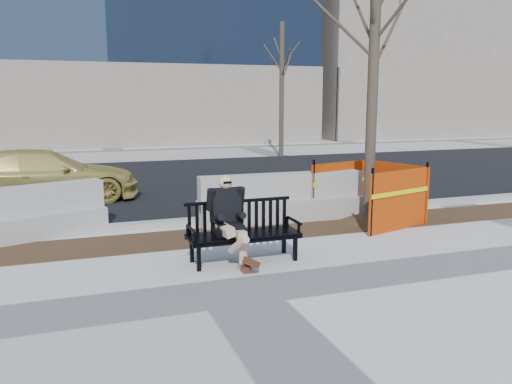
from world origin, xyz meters
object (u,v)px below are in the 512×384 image
(jersey_barrier_left, at_px, (10,242))
(jersey_barrier_right, at_px, (282,220))
(tree_fence, at_px, (367,222))
(seated_man, at_px, (228,262))
(sedan, at_px, (46,202))
(bench, at_px, (244,261))

(jersey_barrier_left, relative_size, jersey_barrier_right, 0.98)
(tree_fence, relative_size, jersey_barrier_right, 1.82)
(seated_man, distance_m, sedan, 6.28)
(bench, bearing_deg, jersey_barrier_right, 55.66)
(sedan, distance_m, jersey_barrier_left, 3.48)
(bench, xyz_separation_m, seated_man, (-0.22, 0.04, 0.00))
(seated_man, distance_m, tree_fence, 3.54)
(bench, distance_m, tree_fence, 3.36)
(sedan, height_order, jersey_barrier_left, sedan)
(sedan, bearing_deg, tree_fence, -127.44)
(bench, distance_m, seated_man, 0.23)
(jersey_barrier_left, height_order, jersey_barrier_right, jersey_barrier_right)
(sedan, relative_size, jersey_barrier_left, 1.31)
(bench, relative_size, jersey_barrier_left, 0.52)
(tree_fence, height_order, jersey_barrier_left, tree_fence)
(jersey_barrier_left, xyz_separation_m, jersey_barrier_right, (4.82, -0.07, 0.00))
(jersey_barrier_left, distance_m, jersey_barrier_right, 4.82)
(seated_man, relative_size, sedan, 0.30)
(tree_fence, distance_m, sedan, 7.22)
(jersey_barrier_left, bearing_deg, tree_fence, -26.11)
(tree_fence, distance_m, jersey_barrier_left, 6.35)
(tree_fence, height_order, jersey_barrier_right, tree_fence)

